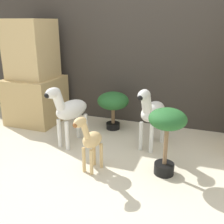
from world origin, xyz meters
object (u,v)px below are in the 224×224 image
object	(u,v)px
zebra_left	(69,109)
potted_palm_back	(167,127)
zebra_right	(152,112)
potted_palm_front	(113,103)
giraffe_figurine	(90,139)

from	to	relation	value
zebra_left	potted_palm_back	xyz separation A→B (m)	(1.06, -0.24, 0.04)
zebra_right	zebra_left	world-z (taller)	same
potted_palm_back	potted_palm_front	bearing A→B (deg)	133.43
zebra_left	giraffe_figurine	world-z (taller)	zebra_left
zebra_right	potted_palm_back	bearing A→B (deg)	-64.00
giraffe_figurine	potted_palm_front	distance (m)	1.02
potted_palm_back	giraffe_figurine	bearing A→B (deg)	-163.74
zebra_left	potted_palm_front	size ratio (longest dim) A/B	1.44
zebra_left	potted_palm_front	distance (m)	0.65
zebra_right	potted_palm_back	xyz separation A→B (m)	(0.23, -0.47, 0.04)
zebra_right	potted_palm_back	world-z (taller)	zebra_right
potted_palm_front	zebra_left	bearing A→B (deg)	-116.20
zebra_right	potted_palm_front	bearing A→B (deg)	147.16
potted_palm_front	potted_palm_back	xyz separation A→B (m)	(0.78, -0.82, 0.10)
giraffe_figurine	potted_palm_back	size ratio (longest dim) A/B	0.91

